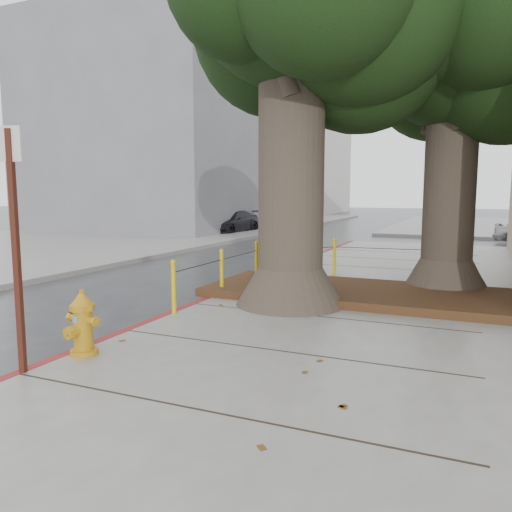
% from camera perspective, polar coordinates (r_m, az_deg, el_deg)
% --- Properties ---
extents(ground, '(140.00, 140.00, 0.00)m').
position_cam_1_polar(ground, '(6.97, -1.35, -11.43)').
color(ground, '#28282B').
rests_on(ground, ground).
extents(sidewalk_opposite, '(14.00, 60.00, 0.15)m').
position_cam_1_polar(sidewalk_opposite, '(23.28, -22.74, 1.37)').
color(sidewalk_opposite, slate).
rests_on(sidewalk_opposite, ground).
extents(curb_red, '(0.14, 26.00, 0.16)m').
position_cam_1_polar(curb_red, '(9.98, -5.75, -5.27)').
color(curb_red, maroon).
rests_on(curb_red, ground).
extents(planter_bed, '(6.40, 2.60, 0.16)m').
position_cam_1_polar(planter_bed, '(10.26, 12.54, -4.18)').
color(planter_bed, black).
rests_on(planter_bed, sidewalk_main).
extents(building_far_grey, '(12.00, 16.00, 12.00)m').
position_cam_1_polar(building_far_grey, '(33.38, -9.08, 13.64)').
color(building_far_grey, slate).
rests_on(building_far_grey, ground).
extents(building_far_white, '(12.00, 18.00, 15.00)m').
position_cam_1_polar(building_far_white, '(54.95, 2.40, 12.74)').
color(building_far_white, silver).
rests_on(building_far_white, ground).
extents(tree_near, '(4.50, 3.80, 7.68)m').
position_cam_1_polar(tree_near, '(9.75, 6.49, 26.07)').
color(tree_near, '#4C3F33').
rests_on(tree_near, sidewalk_main).
extents(tree_far, '(4.50, 3.80, 7.17)m').
position_cam_1_polar(tree_far, '(11.65, 23.68, 20.50)').
color(tree_far, '#4C3F33').
rests_on(tree_far, sidewalk_main).
extents(bollard_ring, '(3.79, 5.39, 0.95)m').
position_cam_1_polar(bollard_ring, '(11.10, 4.10, -0.90)').
color(bollard_ring, gold).
rests_on(bollard_ring, sidewalk_main).
extents(fire_hydrant, '(0.45, 0.42, 0.86)m').
position_cam_1_polar(fire_hydrant, '(6.85, -19.21, -7.24)').
color(fire_hydrant, '#C58914').
rests_on(fire_hydrant, sidewalk_main).
extents(signpost, '(0.28, 0.09, 2.81)m').
position_cam_1_polar(signpost, '(6.25, -25.82, 2.03)').
color(signpost, '#471911').
rests_on(signpost, sidewalk_main).
extents(car_dark, '(2.05, 4.44, 1.26)m').
position_cam_1_polar(car_dark, '(27.42, -2.90, 3.89)').
color(car_dark, black).
rests_on(car_dark, ground).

